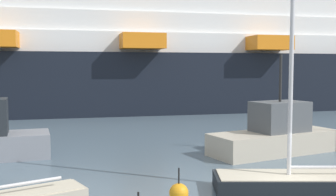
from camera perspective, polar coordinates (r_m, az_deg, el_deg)
sailboat_4 at (r=18.33m, az=18.30°, el=-10.59°), size 7.68×4.13×12.43m
fishing_boat_1 at (r=25.66m, az=14.85°, el=-4.98°), size 8.55×4.30×5.98m
channel_buoy_0 at (r=16.09m, az=1.52°, el=-13.14°), size 0.75×0.75×1.36m
cruise_ship at (r=50.83m, az=-13.68°, el=5.34°), size 123.94×24.36×19.59m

